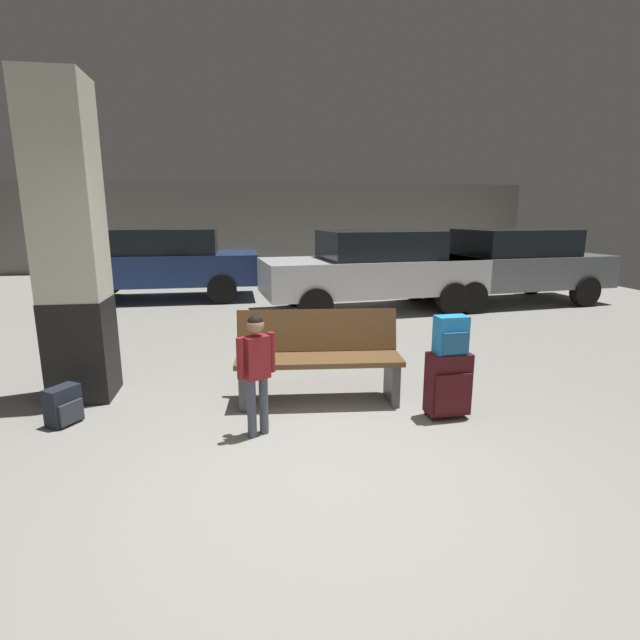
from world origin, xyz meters
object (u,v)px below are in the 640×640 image
Objects in this scene: parked_car_near at (373,268)px; suitcase at (448,384)px; child at (256,362)px; bench at (318,357)px; parked_car_side at (508,264)px; backpack_bright at (451,335)px; backpack_dark_floor at (64,406)px; parked_car_far at (162,262)px; structural_pillar at (71,247)px.

suitcase is at bearing -97.60° from parked_car_near.
child is at bearing -115.15° from parked_car_near.
parked_car_side is (4.72, 4.71, 0.36)m from bench.
backpack_bright reaches higher than backpack_dark_floor.
parked_car_side is (7.12, -1.59, 0.00)m from parked_car_far.
parked_car_near is at bearing 82.40° from suitcase.
backpack_bright is at bearing -17.75° from structural_pillar.
parked_car_near is 4.58m from parked_car_far.
suitcase is 1.78× the size of backpack_dark_floor.
backpack_dark_floor is 0.08× the size of parked_car_far.
bench is 1.29m from backpack_bright.
structural_pillar reaches higher than suitcase.
suitcase is 0.59× the size of child.
child is at bearing -16.51° from backpack_dark_floor.
parked_car_far is (-3.48, 6.91, 0.48)m from suitcase.
structural_pillar is 3.77m from suitcase.
backpack_dark_floor is at bearing -145.08° from parked_car_side.
parked_car_side is (3.64, 5.32, 0.03)m from backpack_bright.
parked_car_near is (1.75, 4.37, 0.36)m from bench.
bench is 0.40× the size of parked_car_far.
backpack_dark_floor is at bearing -88.75° from structural_pillar.
structural_pillar is at bearing 145.27° from child.
structural_pillar is 5.67m from parked_car_near.
backpack_bright reaches higher than bench.
parked_car_far reaches higher than backpack_bright.
parked_car_far is (-2.40, 6.31, 0.36)m from bench.
structural_pillar reaches higher than parked_car_far.
bench is 6.76m from parked_car_far.
parked_car_far reaches higher than bench.
child reaches higher than bench.
bench is 0.95m from child.
child is at bearing -134.71° from parked_car_side.
backpack_dark_floor is at bearing 173.04° from suitcase.
structural_pillar is 3.65m from backpack_bright.
structural_pillar is 2.24m from child.
parked_car_far is (-3.48, 6.91, 0.03)m from backpack_bright.
backpack_dark_floor is at bearing 173.04° from backpack_bright.
backpack_dark_floor is 0.08× the size of parked_car_near.
child reaches higher than backpack_bright.
backpack_bright is at bearing -124.35° from parked_car_side.
parked_car_side is at bearing 34.92° from backpack_dark_floor.
child is at bearing -177.21° from backpack_bright.
structural_pillar reaches higher than parked_car_near.
parked_car_far reaches higher than backpack_dark_floor.
backpack_dark_floor is (-1.68, 0.50, -0.47)m from child.
suitcase is (1.09, -0.61, -0.12)m from bench.
backpack_bright is (3.40, -1.09, -0.74)m from structural_pillar.
parked_car_side reaches higher than bench.
suitcase is 0.14× the size of parked_car_side.
child is 0.24× the size of parked_car_near.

